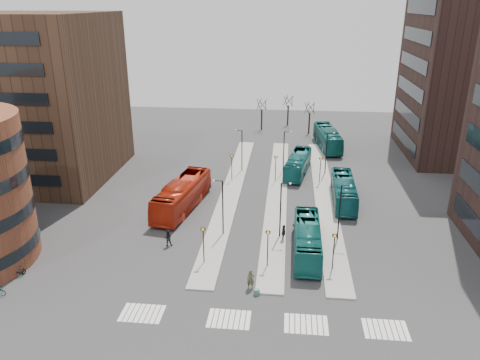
# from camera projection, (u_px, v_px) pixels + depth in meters

# --- Properties ---
(ground) EXTENTS (160.00, 160.00, 0.00)m
(ground) POSITION_uv_depth(u_px,v_px,m) (236.00, 356.00, 32.84)
(ground) COLOR #2D2D2F
(ground) RESTS_ON ground
(island_left) EXTENTS (2.50, 45.00, 0.15)m
(island_left) POSITION_uv_depth(u_px,v_px,m) (231.00, 191.00, 61.06)
(island_left) COLOR gray
(island_left) RESTS_ON ground
(island_mid) EXTENTS (2.50, 45.00, 0.15)m
(island_mid) POSITION_uv_depth(u_px,v_px,m) (277.00, 193.00, 60.48)
(island_mid) COLOR gray
(island_mid) RESTS_ON ground
(island_right) EXTENTS (2.50, 45.00, 0.15)m
(island_right) POSITION_uv_depth(u_px,v_px,m) (324.00, 195.00, 59.89)
(island_right) COLOR gray
(island_right) RESTS_ON ground
(suitcase) EXTENTS (0.51, 0.46, 0.52)m
(suitcase) POSITION_uv_depth(u_px,v_px,m) (257.00, 292.00, 39.60)
(suitcase) COLOR navy
(suitcase) RESTS_ON ground
(red_bus) EXTENTS (5.02, 12.99, 3.53)m
(red_bus) POSITION_uv_depth(u_px,v_px,m) (182.00, 195.00, 55.62)
(red_bus) COLOR #AE220D
(red_bus) RESTS_ON ground
(teal_bus_a) EXTENTS (2.58, 10.70, 2.98)m
(teal_bus_a) POSITION_uv_depth(u_px,v_px,m) (307.00, 239.00, 45.84)
(teal_bus_a) COLOR #125E5A
(teal_bus_a) RESTS_ON ground
(teal_bus_b) EXTENTS (4.21, 10.73, 2.91)m
(teal_bus_b) POSITION_uv_depth(u_px,v_px,m) (298.00, 164.00, 67.09)
(teal_bus_b) COLOR #136162
(teal_bus_b) RESTS_ON ground
(teal_bus_c) EXTENTS (2.80, 10.86, 3.01)m
(teal_bus_c) POSITION_uv_depth(u_px,v_px,m) (344.00, 191.00, 57.44)
(teal_bus_c) COLOR #12595D
(teal_bus_c) RESTS_ON ground
(teal_bus_d) EXTENTS (4.28, 12.39, 3.38)m
(teal_bus_d) POSITION_uv_depth(u_px,v_px,m) (328.00, 138.00, 78.83)
(teal_bus_d) COLOR #125B57
(teal_bus_d) RESTS_ON ground
(traveller) EXTENTS (0.73, 0.54, 1.82)m
(traveller) POSITION_uv_depth(u_px,v_px,m) (251.00, 279.00, 40.24)
(traveller) COLOR #414429
(traveller) RESTS_ON ground
(commuter_a) EXTENTS (0.99, 0.85, 1.77)m
(commuter_a) POSITION_uv_depth(u_px,v_px,m) (168.00, 238.00, 47.36)
(commuter_a) COLOR black
(commuter_a) RESTS_ON ground
(commuter_b) EXTENTS (0.48, 1.09, 1.83)m
(commuter_b) POSITION_uv_depth(u_px,v_px,m) (284.00, 233.00, 48.24)
(commuter_b) COLOR black
(commuter_b) RESTS_ON ground
(commuter_c) EXTENTS (1.08, 1.20, 1.62)m
(commuter_c) POSITION_uv_depth(u_px,v_px,m) (295.00, 230.00, 49.06)
(commuter_c) COLOR black
(commuter_c) RESTS_ON ground
(bicycle_mid) EXTENTS (1.54, 0.53, 0.91)m
(bicycle_mid) POSITION_uv_depth(u_px,v_px,m) (17.00, 270.00, 42.55)
(bicycle_mid) COLOR gray
(bicycle_mid) RESTS_ON ground
(bicycle_far) EXTENTS (1.61, 0.87, 0.80)m
(bicycle_far) POSITION_uv_depth(u_px,v_px,m) (14.00, 273.00, 42.04)
(bicycle_far) COLOR gray
(bicycle_far) RESTS_ON ground
(crosswalk_stripes) EXTENTS (22.35, 2.40, 0.01)m
(crosswalk_stripes) POSITION_uv_depth(u_px,v_px,m) (264.00, 321.00, 36.38)
(crosswalk_stripes) COLOR silver
(crosswalk_stripes) RESTS_ON ground
(office_block) EXTENTS (25.00, 20.12, 22.00)m
(office_block) POSITION_uv_depth(u_px,v_px,m) (16.00, 98.00, 63.75)
(office_block) COLOR #432D1F
(office_block) RESTS_ON ground
(sign_poles) EXTENTS (12.45, 22.12, 3.65)m
(sign_poles) POSITION_uv_depth(u_px,v_px,m) (272.00, 198.00, 53.18)
(sign_poles) COLOR black
(sign_poles) RESTS_ON ground
(lamp_posts) EXTENTS (14.04, 20.24, 6.12)m
(lamp_posts) POSITION_uv_depth(u_px,v_px,m) (283.00, 173.00, 57.30)
(lamp_posts) COLOR black
(lamp_posts) RESTS_ON ground
(bare_trees) EXTENTS (10.97, 8.14, 5.90)m
(bare_trees) POSITION_uv_depth(u_px,v_px,m) (286.00, 116.00, 89.80)
(bare_trees) COLOR black
(bare_trees) RESTS_ON ground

